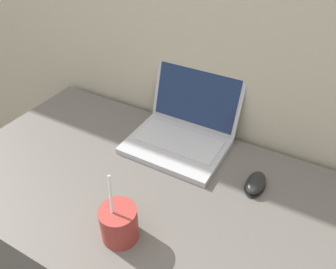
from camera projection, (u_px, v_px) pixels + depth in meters
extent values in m
cube|color=#5B5651|center=(155.00, 262.00, 1.16)|extent=(1.23, 0.65, 0.77)
cube|color=#ADADB2|center=(176.00, 146.00, 1.06)|extent=(0.31, 0.23, 0.02)
cube|color=#B7B7BC|center=(178.00, 140.00, 1.07)|extent=(0.27, 0.13, 0.00)
cube|color=#ADADB2|center=(198.00, 91.00, 1.09)|extent=(0.31, 0.08, 0.24)
cube|color=#19284C|center=(197.00, 91.00, 1.08)|extent=(0.29, 0.06, 0.22)
cylinder|color=#9E332D|center=(119.00, 224.00, 0.78)|extent=(0.09, 0.09, 0.09)
cylinder|color=black|center=(117.00, 212.00, 0.75)|extent=(0.08, 0.08, 0.01)
cylinder|color=white|center=(112.00, 206.00, 0.74)|extent=(0.02, 0.04, 0.16)
ellipsoid|color=black|center=(255.00, 186.00, 0.93)|extent=(0.06, 0.10, 0.01)
ellipsoid|color=black|center=(256.00, 183.00, 0.92)|extent=(0.05, 0.09, 0.03)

